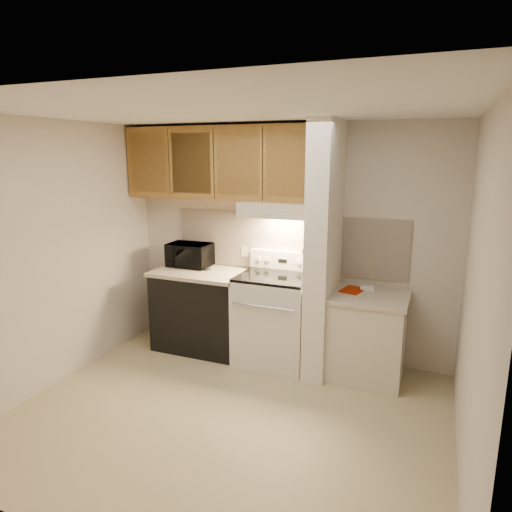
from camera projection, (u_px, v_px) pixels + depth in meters
The scene contains 50 objects.
floor at pixel (228, 415), 3.90m from camera, with size 3.60×3.60×0.00m, color tan.
ceiling at pixel (224, 110), 3.35m from camera, with size 3.60×3.60×0.00m, color white.
wall_back at pixel (286, 241), 4.98m from camera, with size 3.60×0.02×2.50m, color beige.
wall_left at pixel (54, 255), 4.28m from camera, with size 0.02×3.00×2.50m, color beige.
wall_right at pixel (476, 301), 2.96m from camera, with size 0.02×3.00×2.50m, color beige.
backsplash at pixel (285, 243), 4.97m from camera, with size 2.60×0.02×0.63m, color white.
range_body at pixel (274, 320), 4.84m from camera, with size 0.76×0.65×0.92m, color silver.
oven_window at pixel (264, 327), 4.55m from camera, with size 0.50×0.01×0.30m, color black.
oven_handle at pixel (262, 307), 4.46m from camera, with size 0.02×0.02×0.65m, color silver.
cooktop at pixel (275, 277), 4.74m from camera, with size 0.74×0.64×0.03m, color black.
range_backguard at pixel (284, 260), 4.97m from camera, with size 0.76×0.08×0.20m, color silver.
range_display at pixel (283, 261), 4.93m from camera, with size 0.10×0.01×0.04m, color black.
range_knob_left_outer at pixel (258, 259), 5.03m from camera, with size 0.05×0.05×0.02m, color silver.
range_knob_left_inner at pixel (267, 260), 4.99m from camera, with size 0.05×0.05×0.02m, color silver.
range_knob_right_inner at pixel (298, 262), 4.86m from camera, with size 0.05×0.05×0.02m, color silver.
range_knob_right_outer at pixel (308, 263), 4.83m from camera, with size 0.05×0.05×0.02m, color silver.
dishwasher_front at pixel (202, 311), 5.18m from camera, with size 1.00×0.63×0.87m, color black.
left_countertop at pixel (201, 273), 5.08m from camera, with size 1.04×0.67×0.04m, color #C2B49A.
spoon_rest at pixel (202, 268), 5.15m from camera, with size 0.21×0.07×0.01m, color black.
teal_jar at pixel (184, 260), 5.39m from camera, with size 0.09×0.09×0.10m, color #2E706D.
outlet at pixel (245, 252), 5.17m from camera, with size 0.08×0.01×0.12m, color beige.
microwave at pixel (190, 255), 5.25m from camera, with size 0.49×0.33×0.27m, color black.
partition_pillar at pixel (324, 251), 4.48m from camera, with size 0.22×0.70×2.50m, color silver.
pillar_trim at pixel (313, 245), 4.51m from camera, with size 0.01×0.70×0.04m, color olive.
knife_strip at pixel (311, 244), 4.46m from camera, with size 0.02×0.42×0.04m, color black.
knife_blade_a at pixel (304, 258), 4.33m from camera, with size 0.01×0.04×0.16m, color silver.
knife_handle_a at pixel (305, 242), 4.31m from camera, with size 0.02×0.02×0.10m, color black.
knife_blade_b at pixel (307, 257), 4.42m from camera, with size 0.01×0.04×0.18m, color silver.
knife_handle_b at pixel (307, 241), 4.37m from camera, with size 0.02×0.02×0.10m, color black.
knife_blade_c at pixel (309, 256), 4.48m from camera, with size 0.01×0.04×0.20m, color silver.
knife_handle_c at pixel (309, 239), 4.45m from camera, with size 0.02×0.02×0.10m, color black.
knife_blade_d at pixel (311, 252), 4.55m from camera, with size 0.01×0.04×0.16m, color silver.
knife_handle_d at pixel (312, 237), 4.53m from camera, with size 0.02×0.02×0.10m, color black.
knife_blade_e at pixel (313, 252), 4.62m from camera, with size 0.01×0.04×0.18m, color silver.
knife_handle_e at pixel (314, 236), 4.60m from camera, with size 0.02×0.02×0.10m, color black.
oven_mitt at pixel (315, 251), 4.69m from camera, with size 0.03×0.09×0.21m, color slate.
right_cab_base at pixel (367, 338), 4.49m from camera, with size 0.70×0.60×0.81m, color beige.
right_countertop at pixel (369, 297), 4.40m from camera, with size 0.74×0.64×0.04m, color #C2B49A.
red_folder at pixel (352, 290), 4.55m from camera, with size 0.20×0.27×0.01m, color #9B1D02.
white_box at pixel (367, 288), 4.57m from camera, with size 0.13×0.09×0.04m, color white.
range_hood at pixel (280, 209), 4.70m from camera, with size 0.78×0.44×0.15m, color beige.
hood_lip at pixel (273, 216), 4.52m from camera, with size 0.78×0.04×0.06m, color beige.
upper_cabinets at pixel (221, 163), 4.89m from camera, with size 2.18×0.33×0.77m, color olive.
cab_door_a at pixel (148, 163), 5.05m from camera, with size 0.46×0.01×0.63m, color olive.
cab_gap_a at pixel (169, 163), 4.94m from camera, with size 0.01×0.01×0.73m, color black.
cab_door_b at pixel (191, 163), 4.85m from camera, with size 0.46×0.01×0.63m, color olive.
cab_gap_b at pixel (214, 163), 4.74m from camera, with size 0.01×0.01×0.73m, color black.
cab_door_c at pixel (238, 164), 4.65m from camera, with size 0.46×0.01×0.63m, color olive.
cab_gap_c at pixel (263, 164), 4.55m from camera, with size 0.01×0.01×0.73m, color black.
cab_door_d at pixel (289, 164), 4.45m from camera, with size 0.46×0.01×0.63m, color olive.
Camera 1 is at (1.54, -3.16, 2.19)m, focal length 32.00 mm.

